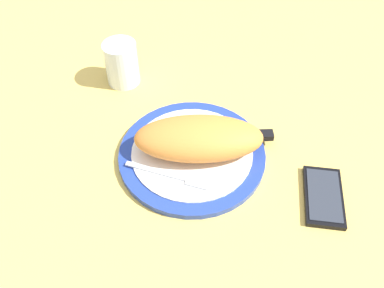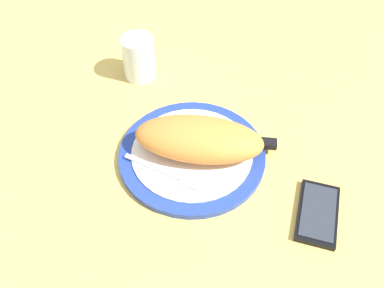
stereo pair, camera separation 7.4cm
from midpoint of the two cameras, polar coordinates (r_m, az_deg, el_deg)
ground_plane at (r=77.41cm, az=-2.72°, el=-2.64°), size 150.00×150.00×3.00cm
plate at (r=75.67cm, az=-2.78°, el=-1.57°), size 27.01×27.01×1.58cm
calzone at (r=72.74cm, az=-1.94°, el=0.65°), size 24.98×16.37×6.46cm
fork at (r=71.46cm, az=-5.32°, el=-4.65°), size 15.36×2.35×0.40cm
knife at (r=76.81cm, az=3.00°, el=0.92°), size 21.25×8.47×1.20cm
smartphone at (r=72.65cm, az=15.06°, el=-7.22°), size 8.04×12.77×1.16cm
water_glass at (r=90.86cm, az=-12.02°, el=10.47°), size 7.02×7.02×9.52cm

